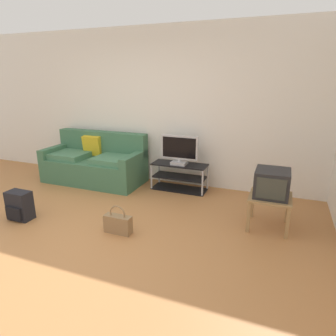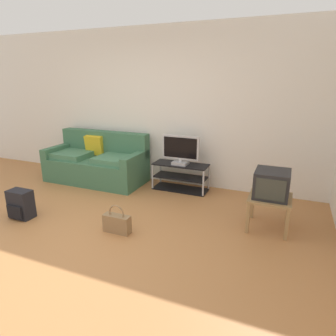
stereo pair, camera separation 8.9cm
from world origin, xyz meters
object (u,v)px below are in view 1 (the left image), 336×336
object	(u,v)px
backpack	(20,206)
couch	(95,163)
flat_tv	(179,150)
crt_tv	(272,183)
handbag	(118,223)
tv_stand	(179,177)
side_table	(270,201)

from	to	relation	value
backpack	couch	bearing A→B (deg)	107.81
flat_tv	crt_tv	world-z (taller)	flat_tv
crt_tv	backpack	xyz separation A→B (m)	(-3.16, -1.00, -0.40)
flat_tv	handbag	distance (m)	1.78
tv_stand	backpack	xyz separation A→B (m)	(-1.64, -1.85, -0.04)
flat_tv	side_table	xyz separation A→B (m)	(1.51, -0.84, -0.34)
flat_tv	side_table	world-z (taller)	flat_tv
backpack	side_table	bearing A→B (deg)	36.65
tv_stand	crt_tv	distance (m)	1.77
crt_tv	side_table	bearing A→B (deg)	-90.00
flat_tv	backpack	world-z (taller)	flat_tv
side_table	backpack	distance (m)	3.31
tv_stand	side_table	bearing A→B (deg)	-29.75
tv_stand	side_table	xyz separation A→B (m)	(1.51, -0.86, 0.13)
side_table	handbag	world-z (taller)	side_table
couch	tv_stand	size ratio (longest dim) A/B	1.94
backpack	tv_stand	bearing A→B (deg)	67.65
backpack	handbag	bearing A→B (deg)	25.33
couch	backpack	bearing A→B (deg)	-91.46
couch	flat_tv	world-z (taller)	flat_tv
side_table	handbag	bearing A→B (deg)	-154.13
tv_stand	handbag	distance (m)	1.72
side_table	crt_tv	xyz separation A→B (m)	(0.00, 0.02, 0.24)
tv_stand	side_table	distance (m)	1.75
flat_tv	crt_tv	bearing A→B (deg)	-28.64
side_table	couch	bearing A→B (deg)	166.86
couch	tv_stand	bearing A→B (deg)	4.90
side_table	crt_tv	size ratio (longest dim) A/B	1.15
backpack	handbag	world-z (taller)	backpack
tv_stand	handbag	world-z (taller)	tv_stand
flat_tv	crt_tv	size ratio (longest dim) A/B	1.42
side_table	handbag	distance (m)	1.93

